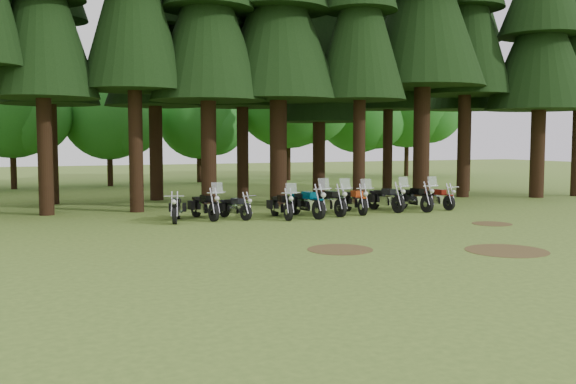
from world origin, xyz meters
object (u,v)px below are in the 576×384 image
object	(u,v)px
motorcycle_7	(386,199)
motorcycle_0	(176,209)
motorcycle_5	(329,202)
motorcycle_4	(307,204)
motorcycle_6	(355,201)
motorcycle_1	(205,206)
motorcycle_9	(437,199)
motorcycle_3	(281,206)
motorcycle_2	(235,208)
motorcycle_8	(414,199)

from	to	relation	value
motorcycle_7	motorcycle_0	bearing A→B (deg)	172.77
motorcycle_5	motorcycle_4	bearing A→B (deg)	-169.85
motorcycle_6	motorcycle_4	bearing A→B (deg)	-163.49
motorcycle_1	motorcycle_9	size ratio (longest dim) A/B	1.10
motorcycle_4	motorcycle_3	bearing A→B (deg)	170.63
motorcycle_2	motorcycle_6	world-z (taller)	motorcycle_6
motorcycle_2	motorcycle_4	xyz separation A→B (m)	(2.71, -0.63, 0.12)
motorcycle_0	motorcycle_1	size ratio (longest dim) A/B	0.89
motorcycle_1	motorcycle_6	distance (m)	6.18
motorcycle_1	motorcycle_8	world-z (taller)	motorcycle_8
motorcycle_0	motorcycle_5	bearing A→B (deg)	14.45
motorcycle_6	motorcycle_8	xyz separation A→B (m)	(2.79, -0.16, 0.01)
motorcycle_0	motorcycle_5	world-z (taller)	motorcycle_5
motorcycle_5	motorcycle_8	bearing A→B (deg)	-5.24
motorcycle_6	motorcycle_1	bearing A→B (deg)	-177.69
motorcycle_0	motorcycle_8	world-z (taller)	motorcycle_8
motorcycle_2	motorcycle_8	xyz separation A→B (m)	(7.87, -0.41, 0.10)
motorcycle_7	motorcycle_8	distance (m)	1.25
motorcycle_7	motorcycle_5	bearing A→B (deg)	179.25
motorcycle_1	motorcycle_4	size ratio (longest dim) A/B	0.93
motorcycle_6	motorcycle_9	bearing A→B (deg)	8.12
motorcycle_0	motorcycle_5	xyz separation A→B (m)	(6.06, -0.44, 0.06)
motorcycle_3	motorcycle_9	distance (m)	7.52
motorcycle_1	motorcycle_5	bearing A→B (deg)	-15.35
motorcycle_1	motorcycle_8	size ratio (longest dim) A/B	0.97
motorcycle_9	motorcycle_4	bearing A→B (deg)	179.28
motorcycle_1	motorcycle_4	world-z (taller)	motorcycle_4
motorcycle_6	motorcycle_9	distance (m)	4.10
motorcycle_3	motorcycle_6	size ratio (longest dim) A/B	0.96
motorcycle_2	motorcycle_3	bearing A→B (deg)	-36.82
motorcycle_3	motorcycle_4	world-z (taller)	motorcycle_4
motorcycle_0	motorcycle_7	world-z (taller)	motorcycle_7
motorcycle_3	motorcycle_9	bearing A→B (deg)	6.64
motorcycle_4	motorcycle_0	bearing A→B (deg)	164.39
motorcycle_6	motorcycle_9	xyz separation A→B (m)	(4.10, 0.04, -0.06)
motorcycle_8	motorcycle_9	size ratio (longest dim) A/B	1.14
motorcycle_5	motorcycle_7	distance (m)	2.82
motorcycle_6	motorcycle_8	world-z (taller)	motorcycle_8
motorcycle_4	motorcycle_1	bearing A→B (deg)	159.03
motorcycle_3	motorcycle_5	xyz separation A→B (m)	(2.18, 0.25, 0.03)
motorcycle_2	motorcycle_9	world-z (taller)	motorcycle_9
motorcycle_4	motorcycle_9	bearing A→B (deg)	-3.39
motorcycle_7	motorcycle_2	bearing A→B (deg)	173.29
motorcycle_5	motorcycle_7	xyz separation A→B (m)	(2.81, 0.26, -0.01)
motorcycle_3	motorcycle_7	distance (m)	5.02
motorcycle_8	motorcycle_9	xyz separation A→B (m)	(1.31, 0.20, -0.07)
motorcycle_4	motorcycle_9	distance (m)	6.49
motorcycle_2	motorcycle_5	size ratio (longest dim) A/B	0.79
motorcycle_2	motorcycle_4	distance (m)	2.78
motorcycle_4	motorcycle_8	world-z (taller)	motorcycle_4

